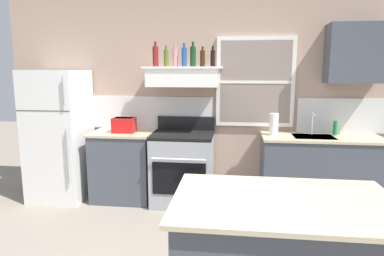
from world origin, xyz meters
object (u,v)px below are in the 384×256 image
(stove_range, at_px, (183,168))
(bottle_rose_pink, at_px, (175,58))
(bottle_blue_liqueur, at_px, (184,57))
(toaster, at_px, (124,125))
(bottle_olive_oil_square, at_px, (166,58))
(bottle_balsamic_dark, at_px, (213,58))
(bottle_red_label_wine, at_px, (156,56))
(refrigerator, at_px, (59,135))
(bottle_dark_green_wine, at_px, (193,56))
(paper_towel_roll, at_px, (274,124))
(dish_soap_bottle, at_px, (335,128))
(bottle_brown_stout, at_px, (203,58))

(stove_range, height_order, bottle_rose_pink, bottle_rose_pink)
(bottle_blue_liqueur, bearing_deg, toaster, -173.79)
(bottle_olive_oil_square, distance_m, bottle_balsamic_dark, 0.59)
(stove_range, xyz_separation_m, bottle_red_label_wine, (-0.35, 0.05, 1.41))
(bottle_blue_liqueur, bearing_deg, refrigerator, -176.46)
(bottle_dark_green_wine, bearing_deg, paper_towel_roll, -2.08)
(refrigerator, xyz_separation_m, paper_towel_roll, (2.77, 0.06, 0.19))
(toaster, height_order, bottle_red_label_wine, bottle_red_label_wine)
(bottle_olive_oil_square, bearing_deg, refrigerator, -174.38)
(bottle_dark_green_wine, relative_size, dish_soap_bottle, 1.67)
(bottle_balsamic_dark, bearing_deg, bottle_dark_green_wine, -167.11)
(bottle_dark_green_wine, bearing_deg, bottle_brown_stout, 36.68)
(bottle_red_label_wine, xyz_separation_m, dish_soap_bottle, (2.23, 0.08, -0.87))
(refrigerator, bearing_deg, paper_towel_roll, 1.24)
(toaster, relative_size, bottle_brown_stout, 1.20)
(toaster, distance_m, dish_soap_bottle, 2.65)
(bottle_brown_stout, distance_m, dish_soap_bottle, 1.86)
(bottle_blue_liqueur, distance_m, bottle_dark_green_wine, 0.11)
(stove_range, relative_size, dish_soap_bottle, 6.06)
(toaster, xyz_separation_m, bottle_dark_green_wine, (0.88, 0.08, 0.86))
(bottle_olive_oil_square, relative_size, bottle_balsamic_dark, 1.04)
(bottle_olive_oil_square, distance_m, bottle_brown_stout, 0.46)
(bottle_rose_pink, bearing_deg, paper_towel_roll, -3.82)
(stove_range, height_order, bottle_dark_green_wine, bottle_dark_green_wine)
(paper_towel_roll, bearing_deg, bottle_balsamic_dark, 173.18)
(paper_towel_roll, xyz_separation_m, dish_soap_bottle, (0.76, 0.10, -0.04))
(bottle_blue_liqueur, distance_m, bottle_brown_stout, 0.24)
(bottle_red_label_wine, relative_size, bottle_olive_oil_square, 1.18)
(bottle_blue_liqueur, distance_m, paper_towel_roll, 1.39)
(bottle_rose_pink, distance_m, paper_towel_roll, 1.48)
(bottle_balsamic_dark, bearing_deg, bottle_red_label_wine, -173.86)
(bottle_olive_oil_square, bearing_deg, bottle_rose_pink, 1.34)
(bottle_dark_green_wine, height_order, dish_soap_bottle, bottle_dark_green_wine)
(bottle_olive_oil_square, height_order, bottle_balsamic_dark, bottle_olive_oil_square)
(bottle_olive_oil_square, relative_size, bottle_rose_pink, 0.97)
(refrigerator, height_order, paper_towel_roll, refrigerator)
(bottle_rose_pink, relative_size, paper_towel_roll, 0.99)
(bottle_dark_green_wine, xyz_separation_m, dish_soap_bottle, (1.76, 0.06, -0.87))
(paper_towel_roll, bearing_deg, bottle_red_label_wine, 179.40)
(bottle_dark_green_wine, height_order, bottle_brown_stout, bottle_dark_green_wine)
(refrigerator, height_order, bottle_blue_liqueur, bottle_blue_liqueur)
(bottle_dark_green_wine, height_order, paper_towel_roll, bottle_dark_green_wine)
(refrigerator, relative_size, dish_soap_bottle, 9.47)
(stove_range, distance_m, bottle_brown_stout, 1.41)
(bottle_blue_liqueur, distance_m, dish_soap_bottle, 2.06)
(bottle_balsamic_dark, xyz_separation_m, paper_towel_roll, (0.76, -0.09, -0.80))
(refrigerator, xyz_separation_m, bottle_dark_green_wine, (1.77, 0.10, 1.02))
(bottle_rose_pink, distance_m, bottle_blue_liqueur, 0.13)
(stove_range, bearing_deg, toaster, -179.67)
(bottle_red_label_wine, xyz_separation_m, paper_towel_roll, (1.47, -0.02, -0.83))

